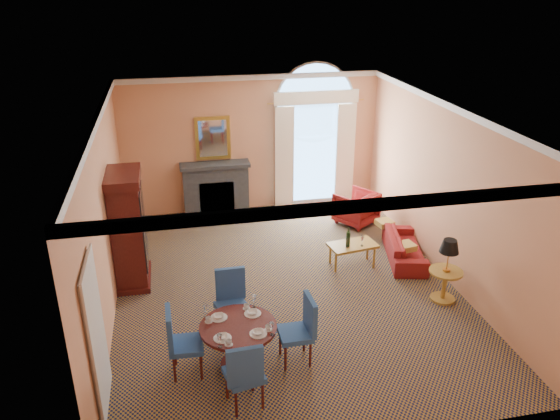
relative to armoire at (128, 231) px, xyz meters
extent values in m
plane|color=#13193C|center=(2.72, -0.77, -1.02)|extent=(7.50, 7.50, 0.00)
cube|color=tan|center=(2.72, 2.98, 0.58)|extent=(6.00, 0.04, 3.20)
cube|color=tan|center=(-0.28, -0.77, 0.58)|extent=(0.04, 7.50, 3.20)
cube|color=tan|center=(5.72, -0.77, 0.58)|extent=(0.04, 7.50, 3.20)
cube|color=silver|center=(2.72, -0.77, 2.18)|extent=(6.00, 7.50, 0.04)
cube|color=silver|center=(2.72, -0.77, 2.12)|extent=(6.00, 7.50, 0.12)
cube|color=silver|center=(-0.24, -3.17, 0.01)|extent=(0.08, 0.90, 2.06)
cube|color=#393E43|center=(1.82, 2.78, -0.42)|extent=(1.50, 0.40, 1.20)
cube|color=#393E43|center=(1.82, 2.75, 0.22)|extent=(1.60, 0.46, 0.08)
cube|color=gold|center=(1.82, 2.95, 0.78)|extent=(0.80, 0.04, 1.00)
cube|color=white|center=(1.82, 2.93, 0.78)|extent=(0.64, 0.02, 0.84)
cube|color=silver|center=(4.22, 2.96, 0.23)|extent=(1.90, 0.04, 2.50)
cube|color=#84B1DD|center=(4.22, 2.95, 0.23)|extent=(1.70, 0.02, 2.30)
cylinder|color=silver|center=(4.22, 2.96, 1.48)|extent=(1.90, 0.04, 1.90)
cube|color=white|center=(3.47, 2.84, 0.23)|extent=(0.45, 0.06, 2.45)
cube|color=white|center=(4.97, 2.84, 0.23)|extent=(0.45, 0.06, 2.45)
cube|color=white|center=(4.22, 2.84, 1.63)|extent=(2.00, 0.08, 0.30)
cube|color=#3B100D|center=(0.00, 0.00, -0.04)|extent=(0.54, 0.98, 1.96)
cube|color=#3B100D|center=(0.00, 0.00, 1.02)|extent=(0.61, 1.08, 0.16)
cube|color=#3B100D|center=(0.00, 0.00, -0.97)|extent=(0.61, 1.08, 0.10)
cylinder|color=#3B100D|center=(1.59, -2.80, -0.35)|extent=(1.10, 1.10, 0.05)
cylinder|color=#3B100D|center=(1.59, -2.80, -0.70)|extent=(0.15, 0.15, 0.65)
cylinder|color=#3B100D|center=(1.59, -2.80, -0.99)|extent=(0.55, 0.55, 0.06)
cylinder|color=silver|center=(1.84, -2.55, -0.32)|extent=(0.25, 0.25, 0.01)
imported|color=silver|center=(1.84, -2.55, -0.30)|extent=(0.15, 0.15, 0.04)
imported|color=silver|center=(1.77, -2.40, -0.29)|extent=(0.09, 0.09, 0.07)
cylinder|color=silver|center=(1.35, -2.55, -0.32)|extent=(0.25, 0.25, 0.01)
imported|color=silver|center=(1.35, -2.55, -0.30)|extent=(0.15, 0.15, 0.04)
imported|color=silver|center=(1.19, -2.62, -0.29)|extent=(0.09, 0.09, 0.07)
cylinder|color=silver|center=(1.35, -3.04, -0.32)|extent=(0.25, 0.25, 0.01)
imported|color=silver|center=(1.35, -3.04, -0.30)|extent=(0.15, 0.15, 0.04)
imported|color=silver|center=(1.41, -3.19, -0.29)|extent=(0.09, 0.09, 0.07)
cylinder|color=silver|center=(1.84, -3.04, -0.32)|extent=(0.25, 0.25, 0.01)
imported|color=silver|center=(1.84, -3.04, -0.30)|extent=(0.15, 0.15, 0.04)
imported|color=silver|center=(1.99, -2.98, -0.29)|extent=(0.09, 0.09, 0.07)
cube|color=#224A89|center=(1.61, -1.99, -0.55)|extent=(0.57, 0.57, 0.08)
cube|color=#224A89|center=(1.61, -1.78, -0.25)|extent=(0.47, 0.08, 0.56)
cylinder|color=#3B100D|center=(1.74, -1.77, -0.81)|extent=(0.04, 0.04, 0.43)
cylinder|color=#3B100D|center=(1.38, -1.86, -0.81)|extent=(0.04, 0.04, 0.43)
cylinder|color=#3B100D|center=(1.83, -2.12, -0.81)|extent=(0.04, 0.04, 0.43)
cylinder|color=#3B100D|center=(1.48, -2.21, -0.81)|extent=(0.04, 0.04, 0.43)
cube|color=#224A89|center=(1.56, -3.57, -0.55)|extent=(0.56, 0.56, 0.08)
cube|color=#224A89|center=(1.55, -3.78, -0.25)|extent=(0.47, 0.09, 0.56)
cylinder|color=#3B100D|center=(1.42, -3.78, -0.81)|extent=(0.04, 0.04, 0.43)
cylinder|color=#3B100D|center=(1.78, -3.71, -0.81)|extent=(0.04, 0.04, 0.43)
cylinder|color=#3B100D|center=(1.34, -3.42, -0.81)|extent=(0.04, 0.04, 0.43)
cylinder|color=#3B100D|center=(1.70, -3.35, -0.81)|extent=(0.04, 0.04, 0.43)
cube|color=#224A89|center=(2.41, -2.84, -0.55)|extent=(0.47, 0.47, 0.08)
cube|color=#224A89|center=(2.62, -2.85, -0.25)|extent=(0.10, 0.47, 0.56)
cylinder|color=#3B100D|center=(2.59, -3.02, -0.81)|extent=(0.04, 0.04, 0.43)
cylinder|color=#3B100D|center=(2.59, -2.66, -0.81)|extent=(0.04, 0.04, 0.43)
cylinder|color=#3B100D|center=(2.23, -3.02, -0.81)|extent=(0.04, 0.04, 0.43)
cylinder|color=#3B100D|center=(2.23, -2.66, -0.81)|extent=(0.04, 0.04, 0.43)
cube|color=#224A89|center=(0.86, -2.79, -0.55)|extent=(0.49, 0.49, 0.08)
cube|color=#224A89|center=(0.65, -2.78, -0.25)|extent=(0.08, 0.47, 0.56)
cylinder|color=#3B100D|center=(0.69, -2.59, -0.81)|extent=(0.04, 0.04, 0.43)
cylinder|color=#3B100D|center=(0.67, -2.96, -0.81)|extent=(0.04, 0.04, 0.43)
cylinder|color=#3B100D|center=(1.05, -2.61, -0.81)|extent=(0.04, 0.04, 0.43)
cylinder|color=#3B100D|center=(1.03, -2.98, -0.81)|extent=(0.04, 0.04, 0.43)
imported|color=maroon|center=(5.27, -0.22, -0.78)|extent=(1.03, 1.78, 0.49)
imported|color=maroon|center=(4.87, 1.59, -0.65)|extent=(1.12, 1.13, 0.75)
cube|color=#AC8333|center=(4.15, -0.28, -0.59)|extent=(0.98, 0.64, 0.05)
cylinder|color=#AC8333|center=(3.76, -0.46, -0.82)|extent=(0.04, 0.04, 0.41)
cylinder|color=#AC8333|center=(4.54, -0.46, -0.82)|extent=(0.04, 0.04, 0.41)
cylinder|color=#AC8333|center=(3.76, -0.10, -0.82)|extent=(0.04, 0.04, 0.41)
cylinder|color=#AC8333|center=(4.54, -0.10, -0.82)|extent=(0.04, 0.04, 0.41)
cylinder|color=#AC8333|center=(5.32, -1.77, -0.47)|extent=(0.58, 0.58, 0.04)
cylinder|color=#AC8333|center=(5.32, -1.77, -0.75)|extent=(0.08, 0.08, 0.54)
cylinder|color=#AC8333|center=(5.32, -1.77, -1.00)|extent=(0.42, 0.42, 0.04)
camera|label=1|loc=(0.87, -9.17, 4.23)|focal=35.00mm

